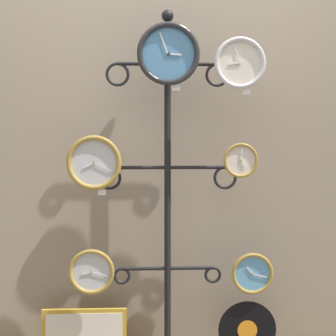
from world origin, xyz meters
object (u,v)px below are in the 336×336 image
Objects in this scene: clock_bottom_right at (252,273)px; vinyl_record at (247,330)px; clock_bottom_left at (92,272)px; clock_middle_left at (94,163)px; picture_frame at (84,333)px; clock_top_right at (240,63)px; display_stand at (168,243)px; clock_top_center at (168,54)px; clock_middle_right at (241,160)px.

clock_bottom_right reaches higher than vinyl_record.
clock_middle_left is at bearing 51.29° from clock_bottom_left.
clock_bottom_right is 0.71× the size of vinyl_record.
clock_bottom_right is 0.98m from picture_frame.
clock_middle_left is (-0.76, 0.03, -0.52)m from clock_top_right.
vinyl_record is (0.06, 0.03, -1.43)m from clock_top_right.
clock_middle_left is at bearing -179.63° from vinyl_record.
clock_bottom_left is 1.07× the size of clock_bottom_right.
picture_frame is at bearing 119.81° from clock_bottom_left.
picture_frame is at bearing 175.62° from vinyl_record.
clock_middle_left is 1.03m from clock_bottom_right.
vinyl_record is (0.43, -0.08, -0.47)m from display_stand.
clock_bottom_left is (-0.78, 0.01, -1.09)m from clock_top_right.
display_stand is at bearing 87.83° from clock_top_center.
display_stand is 0.49m from clock_bottom_right.
clock_top_right reaches higher than vinyl_record.
clock_bottom_left is 0.86m from clock_bottom_right.
clock_bottom_right is at bearing -33.11° from vinyl_record.
clock_middle_left is (-0.39, -0.09, 0.45)m from display_stand.
display_stand is at bearing 168.13° from clock_bottom_right.
display_stand is 5.95× the size of clock_top_center.
clock_bottom_left is (-0.41, -0.11, -0.12)m from display_stand.
clock_middle_right is at bearing -4.10° from picture_frame.
picture_frame is at bearing 169.50° from clock_top_center.
picture_frame is (-0.05, 0.09, -0.37)m from clock_bottom_left.
clock_middle_right is (0.39, 0.02, -0.56)m from clock_top_center.
clock_bottom_left is 0.38m from picture_frame.
clock_bottom_right is (0.08, 0.02, -1.12)m from clock_top_right.
clock_middle_left is 1.19× the size of clock_bottom_left.
display_stand reaches higher than clock_bottom_left.
clock_bottom_left is 0.90m from vinyl_record.
picture_frame is (-0.46, -0.01, -0.49)m from display_stand.
clock_middle_left is at bearing 179.41° from clock_bottom_right.
clock_middle_left reaches higher than clock_bottom_left.
clock_top_center reaches higher than clock_top_right.
clock_middle_right reaches higher than picture_frame.
clock_middle_left reaches higher than clock_middle_right.
clock_top_right is at bearing -112.27° from clock_middle_right.
clock_top_right is at bearing -7.03° from picture_frame.
display_stand is 1.04m from clock_top_right.
display_stand is 1.02m from clock_top_center.
clock_middle_left reaches higher than clock_bottom_right.
clock_bottom_right is (0.06, -0.02, -0.61)m from clock_middle_right.
display_stand is 6.76× the size of clock_middle_left.
clock_top_right is at bearing -0.64° from clock_bottom_left.
clock_bottom_right is (0.46, 0.00, -1.16)m from clock_top_center.
clock_bottom_right is (0.84, -0.01, -0.60)m from clock_middle_left.
display_stand reaches higher than picture_frame.
clock_bottom_left is (-0.02, -0.02, -0.57)m from clock_middle_left.
clock_middle_right is 0.93m from vinyl_record.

